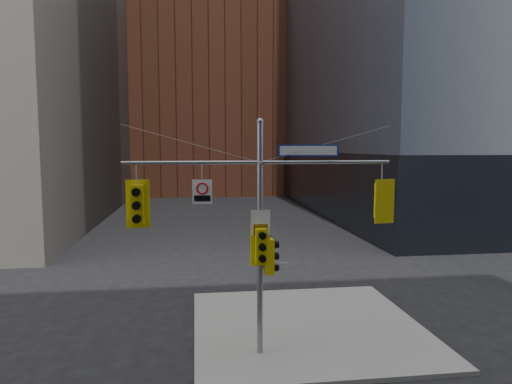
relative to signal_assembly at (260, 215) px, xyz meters
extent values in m
cube|color=gray|center=(2.00, 2.01, -4.34)|extent=(8.00, 8.00, 0.15)
cube|color=black|center=(28.00, 30.01, -1.42)|extent=(36.40, 36.40, 6.00)
cube|color=brown|center=(0.00, 56.01, 9.58)|extent=(26.00, 20.00, 28.00)
cylinder|color=gray|center=(0.00, 0.01, -0.82)|extent=(0.18, 0.18, 7.20)
sphere|color=gray|center=(0.00, 0.01, 2.78)|extent=(0.20, 0.20, 0.20)
cylinder|color=gray|center=(-2.00, 0.01, 1.58)|extent=(4.00, 0.11, 0.11)
cylinder|color=gray|center=(2.00, 0.01, 1.58)|extent=(4.00, 0.11, 0.11)
cylinder|color=gray|center=(0.00, -0.34, 1.58)|extent=(0.10, 0.70, 0.10)
cylinder|color=gray|center=(-2.00, 0.01, 2.13)|extent=(4.00, 0.02, 1.12)
cylinder|color=gray|center=(2.00, 0.01, 2.13)|extent=(4.00, 0.02, 1.12)
cube|color=yellow|center=(-3.58, 0.01, 0.38)|extent=(0.37, 0.27, 1.15)
cube|color=yellow|center=(-3.58, 0.20, 0.38)|extent=(0.68, 0.05, 1.42)
cylinder|color=black|center=(-3.57, -0.21, 0.77)|extent=(0.24, 0.18, 0.24)
cylinder|color=black|center=(-3.57, -0.12, 0.77)|extent=(0.21, 0.02, 0.21)
cylinder|color=black|center=(-3.57, -0.21, 0.38)|extent=(0.24, 0.18, 0.24)
cylinder|color=black|center=(-3.57, -0.12, 0.38)|extent=(0.21, 0.02, 0.21)
cylinder|color=black|center=(-3.57, -0.21, 0.00)|extent=(0.24, 0.18, 0.24)
cylinder|color=black|center=(-3.57, -0.12, 0.00)|extent=(0.21, 0.02, 0.21)
cube|color=yellow|center=(3.79, 0.01, 0.38)|extent=(0.39, 0.30, 1.09)
cube|color=yellow|center=(3.82, -0.18, 0.38)|extent=(0.64, 0.15, 1.36)
cylinder|color=black|center=(3.76, 0.21, 0.75)|extent=(0.25, 0.20, 0.23)
cylinder|color=black|center=(3.77, 0.13, 0.75)|extent=(0.20, 0.05, 0.20)
cylinder|color=black|center=(3.76, 0.21, 0.38)|extent=(0.25, 0.20, 0.23)
cylinder|color=black|center=(3.77, 0.13, 0.38)|extent=(0.20, 0.05, 0.20)
cylinder|color=black|center=(3.76, 0.21, 0.02)|extent=(0.25, 0.20, 0.23)
cylinder|color=black|center=(3.77, 0.13, 0.02)|extent=(0.20, 0.05, 0.20)
cube|color=yellow|center=(0.28, 0.01, -1.27)|extent=(0.28, 0.37, 1.08)
cylinder|color=black|center=(0.48, 0.03, -0.91)|extent=(0.19, 0.24, 0.23)
cylinder|color=black|center=(0.40, 0.02, -0.91)|extent=(0.04, 0.20, 0.19)
cylinder|color=black|center=(0.48, 0.03, -1.27)|extent=(0.19, 0.24, 0.23)
cylinder|color=black|center=(0.40, 0.02, -1.27)|extent=(0.04, 0.20, 0.19)
cylinder|color=black|center=(0.48, 0.03, -1.62)|extent=(0.19, 0.24, 0.23)
cylinder|color=black|center=(0.40, 0.02, -1.62)|extent=(0.04, 0.20, 0.19)
cube|color=yellow|center=(0.00, -0.27, -0.87)|extent=(0.34, 0.24, 1.02)
cube|color=yellow|center=(0.00, -0.10, -0.87)|extent=(0.60, 0.05, 1.26)
cylinder|color=black|center=(0.01, -0.47, -0.53)|extent=(0.22, 0.16, 0.21)
cylinder|color=black|center=(0.00, -0.39, -0.53)|extent=(0.18, 0.02, 0.18)
cylinder|color=black|center=(0.01, -0.47, -0.87)|extent=(0.22, 0.16, 0.21)
cylinder|color=black|center=(0.00, -0.39, -0.87)|extent=(0.18, 0.02, 0.18)
cylinder|color=black|center=(0.01, -0.47, -1.21)|extent=(0.22, 0.16, 0.21)
cylinder|color=#0CE559|center=(0.00, -0.39, -1.21)|extent=(0.18, 0.02, 0.18)
cube|color=navy|center=(1.46, 0.01, 1.93)|extent=(1.81, 0.26, 0.35)
cube|color=silver|center=(1.46, -0.02, 1.93)|extent=(1.70, 0.22, 0.27)
cube|color=silver|center=(-1.71, -0.01, 0.73)|extent=(0.57, 0.08, 0.72)
torus|color=#B20A0A|center=(-1.71, -0.03, 0.83)|extent=(0.36, 0.08, 0.35)
cube|color=black|center=(-1.71, -0.03, 0.54)|extent=(0.48, 0.05, 0.17)
cube|color=silver|center=(0.00, -0.11, -0.20)|extent=(0.58, 0.04, 0.76)
cube|color=#D88C00|center=(0.00, -0.13, -0.41)|extent=(0.42, 0.01, 0.34)
cube|color=silver|center=(0.45, 0.01, -1.55)|extent=(0.83, 0.07, 0.17)
cube|color=#145926|center=(0.00, 0.46, -1.63)|extent=(0.09, 0.78, 0.16)
camera|label=1|loc=(-1.92, -13.35, 2.02)|focal=32.00mm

